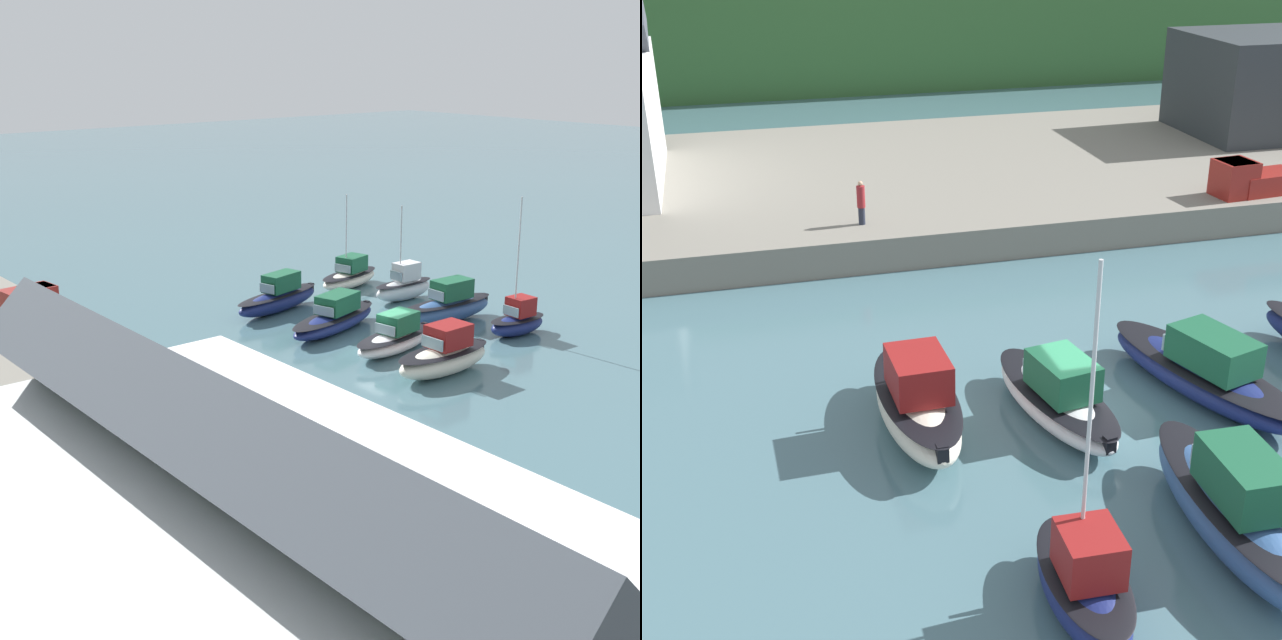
% 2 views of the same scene
% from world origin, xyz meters
% --- Properties ---
extents(ground_plane, '(320.00, 320.00, 0.00)m').
position_xyz_m(ground_plane, '(0.00, 0.00, 0.00)').
color(ground_plane, '#476B75').
extents(harbor_clubhouse, '(19.59, 12.95, 9.95)m').
position_xyz_m(harbor_clubhouse, '(-23.56, 27.13, 5.38)').
color(harbor_clubhouse, white).
rests_on(harbor_clubhouse, quay_promenade).
extents(moored_boat_0, '(2.53, 6.91, 2.91)m').
position_xyz_m(moored_boat_0, '(-5.56, 0.32, 1.08)').
color(moored_boat_0, white).
rests_on(moored_boat_0, ground_plane).
extents(moored_boat_1, '(3.35, 7.13, 2.43)m').
position_xyz_m(moored_boat_1, '(-0.92, -0.25, 0.88)').
color(moored_boat_1, white).
rests_on(moored_boat_1, ground_plane).
extents(moored_boat_2, '(4.68, 8.98, 2.48)m').
position_xyz_m(moored_boat_2, '(4.62, -0.01, 0.90)').
color(moored_boat_2, navy).
rests_on(moored_boat_2, ground_plane).
extents(moored_boat_3, '(3.73, 8.33, 2.72)m').
position_xyz_m(moored_boat_3, '(10.72, 0.08, 1.00)').
color(moored_boat_3, navy).
rests_on(moored_boat_3, ground_plane).
extents(moored_boat_4, '(2.18, 4.63, 9.08)m').
position_xyz_m(moored_boat_4, '(-3.51, -8.78, 0.94)').
color(moored_boat_4, navy).
rests_on(moored_boat_4, ground_plane).
extents(moored_boat_5, '(2.52, 7.95, 2.93)m').
position_xyz_m(moored_boat_5, '(1.34, -7.35, 1.09)').
color(moored_boat_5, '#33568E').
rests_on(moored_boat_5, ground_plane).
extents(moored_boat_6, '(1.79, 5.37, 7.12)m').
position_xyz_m(moored_boat_6, '(7.23, -8.91, 1.05)').
color(moored_boat_6, silver).
rests_on(moored_boat_6, ground_plane).
extents(moored_boat_7, '(3.68, 6.69, 7.35)m').
position_xyz_m(moored_boat_7, '(12.61, -8.26, 0.90)').
color(moored_boat_7, white).
rests_on(moored_boat_7, ground_plane).
extents(pickup_truck_1, '(4.89, 2.40, 1.90)m').
position_xyz_m(pickup_truck_1, '(16.03, 15.88, 2.50)').
color(pickup_truck_1, maroon).
rests_on(pickup_truck_1, quay_promenade).
extents(person_on_quay, '(0.40, 0.40, 2.14)m').
position_xyz_m(person_on_quay, '(-4.56, 16.51, 2.78)').
color(person_on_quay, '#232838').
rests_on(person_on_quay, quay_promenade).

